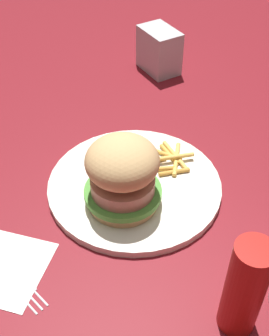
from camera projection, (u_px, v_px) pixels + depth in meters
The scene contains 8 objects.
ground_plane at pixel (125, 176), 0.70m from camera, with size 1.60×1.60×0.00m, color maroon.
plate at pixel (134, 185), 0.68m from camera, with size 0.27×0.27×0.01m, color silver.
sandwich at pixel (125, 174), 0.61m from camera, with size 0.11×0.11×0.11m.
fries_pile at pixel (167, 160), 0.71m from camera, with size 0.08×0.11×0.01m.
napkin at pixel (3, 267), 0.57m from camera, with size 0.11×0.11×0.00m, color white.
fork at pixel (3, 267), 0.57m from camera, with size 0.13×0.14×0.00m.
napkin_dispenser at pixel (159, 50), 0.92m from camera, with size 0.09×0.06×0.09m, color #B7BABF.
ketchup_bottle at pixel (245, 288), 0.47m from camera, with size 0.04×0.04×0.14m, color #B21914.
Camera 1 is at (0.51, 0.02, 0.48)m, focal length 46.93 mm.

